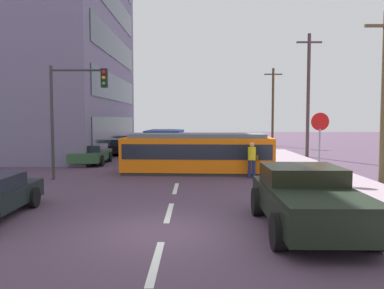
# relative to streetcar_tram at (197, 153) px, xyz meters

# --- Properties ---
(ground_plane) EXTENTS (120.00, 120.00, 0.00)m
(ground_plane) POSITION_rel_streetcar_tram_xyz_m (-0.89, -0.41, -1.04)
(ground_plane) COLOR #4D384C
(sidewalk_curb_right) EXTENTS (3.20, 36.00, 0.14)m
(sidewalk_curb_right) POSITION_rel_streetcar_tram_xyz_m (5.91, -4.41, -0.97)
(sidewalk_curb_right) COLOR gray
(sidewalk_curb_right) RESTS_ON ground
(lane_stripe_0) EXTENTS (0.16, 2.40, 0.01)m
(lane_stripe_0) POSITION_rel_streetcar_tram_xyz_m (-0.89, -12.41, -1.03)
(lane_stripe_0) COLOR silver
(lane_stripe_0) RESTS_ON ground
(lane_stripe_1) EXTENTS (0.16, 2.40, 0.01)m
(lane_stripe_1) POSITION_rel_streetcar_tram_xyz_m (-0.89, -8.41, -1.03)
(lane_stripe_1) COLOR silver
(lane_stripe_1) RESTS_ON ground
(lane_stripe_2) EXTENTS (0.16, 2.40, 0.01)m
(lane_stripe_2) POSITION_rel_streetcar_tram_xyz_m (-0.89, -4.41, -1.03)
(lane_stripe_2) COLOR silver
(lane_stripe_2) RESTS_ON ground
(lane_stripe_3) EXTENTS (0.16, 2.40, 0.01)m
(lane_stripe_3) POSITION_rel_streetcar_tram_xyz_m (-0.89, 6.00, -1.03)
(lane_stripe_3) COLOR silver
(lane_stripe_3) RESTS_ON ground
(lane_stripe_4) EXTENTS (0.16, 2.40, 0.01)m
(lane_stripe_4) POSITION_rel_streetcar_tram_xyz_m (-0.89, 12.00, -1.03)
(lane_stripe_4) COLOR silver
(lane_stripe_4) RESTS_ON ground
(corner_building) EXTENTS (17.31, 17.91, 22.40)m
(corner_building) POSITION_rel_streetcar_tram_xyz_m (-14.96, 11.33, 10.16)
(corner_building) COLOR slate
(corner_building) RESTS_ON ground
(streetcar_tram) EXTENTS (7.59, 2.87, 2.01)m
(streetcar_tram) POSITION_rel_streetcar_tram_xyz_m (0.00, 0.00, 0.00)
(streetcar_tram) COLOR orange
(streetcar_tram) RESTS_ON ground
(city_bus) EXTENTS (2.69, 5.11, 1.90)m
(city_bus) POSITION_rel_streetcar_tram_xyz_m (-2.33, 9.27, 0.04)
(city_bus) COLOR #2F4793
(city_bus) RESTS_ON ground
(pedestrian_crossing) EXTENTS (0.48, 0.36, 1.67)m
(pedestrian_crossing) POSITION_rel_streetcar_tram_xyz_m (2.52, -1.71, -0.09)
(pedestrian_crossing) COLOR navy
(pedestrian_crossing) RESTS_ON ground
(pickup_truck_parked) EXTENTS (2.32, 5.02, 1.55)m
(pickup_truck_parked) POSITION_rel_streetcar_tram_xyz_m (2.65, -10.19, -0.24)
(pickup_truck_parked) COLOR black
(pickup_truck_parked) RESTS_ON ground
(parked_sedan_mid) EXTENTS (2.05, 4.10, 1.19)m
(parked_sedan_mid) POSITION_rel_streetcar_tram_xyz_m (-6.46, 3.96, -0.42)
(parked_sedan_mid) COLOR #2C512F
(parked_sedan_mid) RESTS_ON ground
(parked_sedan_far) EXTENTS (2.01, 4.09, 1.19)m
(parked_sedan_far) POSITION_rel_streetcar_tram_xyz_m (-5.99, 10.18, -0.42)
(parked_sedan_far) COLOR black
(parked_sedan_far) RESTS_ON ground
(parked_sedan_furthest) EXTENTS (2.03, 4.34, 1.19)m
(parked_sedan_furthest) POSITION_rel_streetcar_tram_xyz_m (-5.91, 16.60, -0.42)
(parked_sedan_furthest) COLOR black
(parked_sedan_furthest) RESTS_ON ground
(stop_sign) EXTENTS (0.76, 0.07, 2.88)m
(stop_sign) POSITION_rel_streetcar_tram_xyz_m (5.17, -3.17, 1.16)
(stop_sign) COLOR gray
(stop_sign) RESTS_ON sidewalk_curb_right
(traffic_light_mast) EXTENTS (2.60, 0.33, 5.12)m
(traffic_light_mast) POSITION_rel_streetcar_tram_xyz_m (-5.57, -2.19, 2.53)
(traffic_light_mast) COLOR #333333
(traffic_light_mast) RESTS_ON ground
(utility_pole_near) EXTENTS (1.80, 0.24, 7.26)m
(utility_pole_near) POSITION_rel_streetcar_tram_xyz_m (7.91, -3.00, 2.77)
(utility_pole_near) COLOR brown
(utility_pole_near) RESTS_ON ground
(utility_pole_mid) EXTENTS (1.80, 0.24, 8.74)m
(utility_pole_mid) POSITION_rel_streetcar_tram_xyz_m (7.95, 8.36, 3.51)
(utility_pole_mid) COLOR #4A3938
(utility_pole_mid) RESTS_ON ground
(utility_pole_far) EXTENTS (1.80, 0.24, 7.77)m
(utility_pole_far) POSITION_rel_streetcar_tram_xyz_m (7.72, 19.91, 3.02)
(utility_pole_far) COLOR brown
(utility_pole_far) RESTS_ON ground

